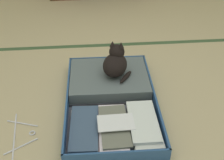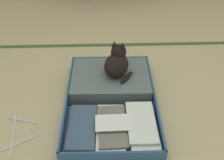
{
  "view_description": "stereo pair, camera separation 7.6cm",
  "coord_description": "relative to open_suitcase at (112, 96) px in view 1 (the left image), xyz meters",
  "views": [
    {
      "loc": [
        -0.22,
        -1.32,
        1.38
      ],
      "look_at": [
        -0.09,
        0.23,
        0.21
      ],
      "focal_mm": 47.13,
      "sensor_mm": 36.0,
      "label": 1
    },
    {
      "loc": [
        -0.15,
        -1.32,
        1.38
      ],
      "look_at": [
        -0.09,
        0.23,
        0.21
      ],
      "focal_mm": 47.13,
      "sensor_mm": 36.0,
      "label": 2
    }
  ],
  "objects": [
    {
      "name": "open_suitcase",
      "position": [
        0.0,
        0.0,
        0.0
      ],
      "size": [
        0.62,
        0.99,
        0.1
      ],
      "color": "navy",
      "rests_on": "ground_plane"
    },
    {
      "name": "black_cat",
      "position": [
        0.05,
        0.19,
        0.15
      ],
      "size": [
        0.25,
        0.28,
        0.25
      ],
      "color": "black",
      "rests_on": "open_suitcase"
    },
    {
      "name": "ground_plane",
      "position": [
        0.09,
        -0.26,
        -0.04
      ],
      "size": [
        10.0,
        10.0,
        0.0
      ],
      "primitive_type": "plane",
      "color": "tan"
    },
    {
      "name": "clothes_hanger",
      "position": [
        -0.6,
        -0.28,
        -0.04
      ],
      "size": [
        0.22,
        0.39,
        0.01
      ],
      "color": "silver",
      "rests_on": "ground_plane"
    },
    {
      "name": "tatami_border",
      "position": [
        0.09,
        0.78,
        -0.04
      ],
      "size": [
        4.8,
        0.05,
        0.0
      ],
      "color": "#395233",
      "rests_on": "ground_plane"
    }
  ]
}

